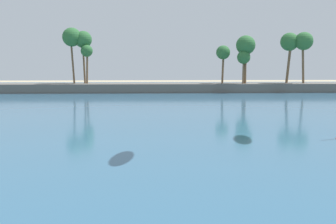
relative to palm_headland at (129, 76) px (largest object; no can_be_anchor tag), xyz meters
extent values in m
cube|color=#33607F|center=(2.28, -15.74, -3.26)|extent=(220.00, 111.35, 0.06)
cube|color=#605B54|center=(2.28, -0.07, -2.39)|extent=(117.89, 6.00, 1.80)
cylinder|color=brown|center=(22.63, -1.35, 1.11)|extent=(0.43, 0.50, 5.21)
sphere|color=#2D6633|center=(22.63, -1.35, 3.71)|extent=(2.62, 2.62, 2.62)
cylinder|color=brown|center=(-8.35, 0.13, 1.74)|extent=(0.58, 0.43, 6.47)
sphere|color=#2D6633|center=(-8.35, 0.13, 4.97)|extent=(2.36, 2.36, 2.36)
cylinder|color=brown|center=(-9.17, 1.26, 2.88)|extent=(0.73, 0.85, 8.74)
sphere|color=#2D6633|center=(-9.17, 1.26, 7.24)|extent=(3.41, 3.41, 3.41)
cylinder|color=brown|center=(32.48, 0.95, 2.68)|extent=(0.99, 1.01, 8.37)
sphere|color=#2D6633|center=(32.48, 0.95, 6.86)|extent=(3.68, 3.68, 3.68)
cylinder|color=brown|center=(-11.34, 0.84, 3.10)|extent=(0.91, 0.78, 9.18)
sphere|color=#2D6633|center=(-11.34, 0.84, 7.68)|extent=(3.73, 3.73, 3.73)
cylinder|color=brown|center=(18.83, 0.35, 1.60)|extent=(0.62, 0.71, 6.21)
sphere|color=#2D6633|center=(18.83, 0.35, 4.70)|extent=(2.81, 2.81, 2.81)
cylinder|color=brown|center=(23.12, -0.70, 2.31)|extent=(0.56, 0.79, 7.61)
sphere|color=#2D6633|center=(23.12, -0.70, 6.11)|extent=(3.81, 3.81, 3.81)
cylinder|color=brown|center=(34.95, -0.32, 2.72)|extent=(0.95, 0.50, 8.44)
sphere|color=#2D6633|center=(34.95, -0.32, 6.93)|extent=(3.62, 3.62, 3.62)
camera|label=1|loc=(4.67, -78.63, 2.83)|focal=41.87mm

